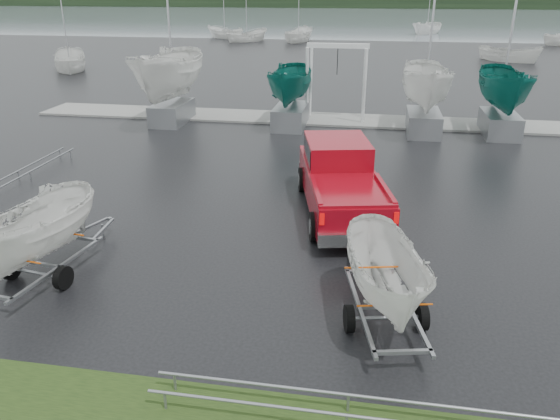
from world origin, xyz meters
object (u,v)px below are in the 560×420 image
(trailer_parked, at_px, (26,183))
(boat_hoist, at_px, (337,71))
(trailer_hitched, at_px, (391,223))
(pickup_truck, at_px, (340,176))

(trailer_parked, relative_size, boat_hoist, 1.17)
(trailer_parked, bearing_deg, boat_hoist, 80.53)
(trailer_hitched, height_order, boat_hoist, trailer_hitched)
(pickup_truck, distance_m, trailer_hitched, 6.93)
(trailer_parked, xyz_separation_m, boat_hoist, (5.96, 18.92, 0.05))
(trailer_hitched, xyz_separation_m, trailer_parked, (-8.56, 0.52, 0.17))
(pickup_truck, height_order, trailer_hitched, trailer_hitched)
(trailer_hitched, relative_size, trailer_parked, 0.93)
(pickup_truck, relative_size, trailer_hitched, 1.52)
(trailer_hitched, bearing_deg, trailer_parked, 164.04)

